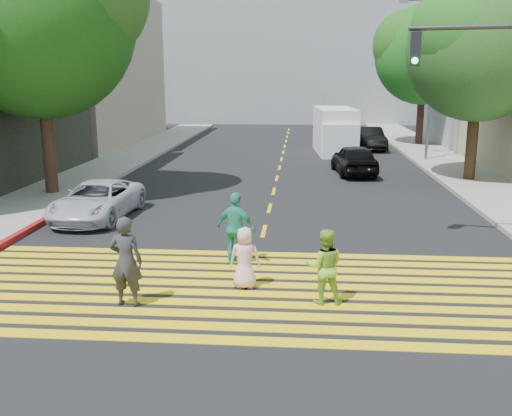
# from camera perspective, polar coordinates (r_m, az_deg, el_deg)

# --- Properties ---
(ground) EXTENTS (120.00, 120.00, 0.00)m
(ground) POSITION_cam_1_polar(r_m,az_deg,el_deg) (11.24, -1.22, -10.46)
(ground) COLOR black
(sidewalk_left) EXTENTS (3.00, 40.00, 0.15)m
(sidewalk_left) POSITION_cam_1_polar(r_m,az_deg,el_deg) (33.92, -11.93, 5.32)
(sidewalk_left) COLOR gray
(sidewalk_left) RESTS_ON ground
(sidewalk_right) EXTENTS (3.00, 60.00, 0.15)m
(sidewalk_right) POSITION_cam_1_polar(r_m,az_deg,el_deg) (26.70, 20.67, 2.71)
(sidewalk_right) COLOR gray
(sidewalk_right) RESTS_ON ground
(curb_red) EXTENTS (0.20, 8.00, 0.16)m
(curb_red) POSITION_cam_1_polar(r_m,az_deg,el_deg) (18.62, -20.91, -1.50)
(curb_red) COLOR maroon
(curb_red) RESTS_ON ground
(crosswalk) EXTENTS (13.40, 5.30, 0.01)m
(crosswalk) POSITION_cam_1_polar(r_m,az_deg,el_deg) (12.41, -0.63, -8.09)
(crosswalk) COLOR yellow
(crosswalk) RESTS_ON ground
(lane_line) EXTENTS (0.12, 34.40, 0.01)m
(lane_line) POSITION_cam_1_polar(r_m,az_deg,el_deg) (33.08, 2.66, 5.27)
(lane_line) COLOR yellow
(lane_line) RESTS_ON ground
(building_left_tan) EXTENTS (12.00, 16.00, 10.00)m
(building_left_tan) POSITION_cam_1_polar(r_m,az_deg,el_deg) (41.88, -20.05, 13.01)
(building_left_tan) COLOR tan
(building_left_tan) RESTS_ON ground
(building_right_grey) EXTENTS (10.00, 10.00, 10.00)m
(building_right_grey) POSITION_cam_1_polar(r_m,az_deg,el_deg) (42.61, 24.24, 12.65)
(building_right_grey) COLOR gray
(building_right_grey) RESTS_ON ground
(backdrop_block) EXTENTS (30.00, 8.00, 12.00)m
(backdrop_block) POSITION_cam_1_polar(r_m,az_deg,el_deg) (58.28, 3.59, 14.53)
(backdrop_block) COLOR gray
(backdrop_block) RESTS_ON ground
(tree_left) EXTENTS (8.00, 7.40, 10.00)m
(tree_left) POSITION_cam_1_polar(r_m,az_deg,el_deg) (22.92, -20.74, 17.91)
(tree_left) COLOR #472921
(tree_left) RESTS_ON ground
(tree_right_near) EXTENTS (7.81, 7.78, 8.73)m
(tree_right_near) POSITION_cam_1_polar(r_m,az_deg,el_deg) (26.12, 21.64, 15.31)
(tree_right_near) COLOR black
(tree_right_near) RESTS_ON ground
(tree_right_far) EXTENTS (7.24, 6.70, 9.07)m
(tree_right_far) POSITION_cam_1_polar(r_m,az_deg,el_deg) (39.05, 16.62, 14.96)
(tree_right_far) COLOR #3C2019
(tree_right_far) RESTS_ON ground
(pedestrian_man) EXTENTS (0.71, 0.50, 1.83)m
(pedestrian_man) POSITION_cam_1_polar(r_m,az_deg,el_deg) (11.58, -12.85, -5.22)
(pedestrian_man) COLOR #303132
(pedestrian_man) RESTS_ON ground
(pedestrian_woman) EXTENTS (0.77, 0.61, 1.55)m
(pedestrian_woman) POSITION_cam_1_polar(r_m,az_deg,el_deg) (11.52, 6.87, -5.84)
(pedestrian_woman) COLOR #8BC235
(pedestrian_woman) RESTS_ON ground
(pedestrian_child) EXTENTS (0.67, 0.44, 1.35)m
(pedestrian_child) POSITION_cam_1_polar(r_m,az_deg,el_deg) (12.29, -1.12, -5.00)
(pedestrian_child) COLOR #F6BBCC
(pedestrian_child) RESTS_ON ground
(pedestrian_extra) EXTENTS (1.12, 0.79, 1.77)m
(pedestrian_extra) POSITION_cam_1_polar(r_m,az_deg,el_deg) (13.81, -2.00, -2.06)
(pedestrian_extra) COLOR teal
(pedestrian_extra) RESTS_ON ground
(white_sedan) EXTENTS (2.22, 4.38, 1.19)m
(white_sedan) POSITION_cam_1_polar(r_m,az_deg,el_deg) (18.96, -15.59, 0.74)
(white_sedan) COLOR silver
(white_sedan) RESTS_ON ground
(dark_car_near) EXTENTS (2.11, 4.31, 1.42)m
(dark_car_near) POSITION_cam_1_polar(r_m,az_deg,el_deg) (26.95, 9.79, 4.82)
(dark_car_near) COLOR black
(dark_car_near) RESTS_ON ground
(silver_car) EXTENTS (2.19, 4.56, 1.28)m
(silver_car) POSITION_cam_1_polar(r_m,az_deg,el_deg) (39.75, 8.04, 7.39)
(silver_car) COLOR gray
(silver_car) RESTS_ON ground
(dark_car_parked) EXTENTS (1.82, 4.30, 1.38)m
(dark_car_parked) POSITION_cam_1_polar(r_m,az_deg,el_deg) (36.42, 11.28, 6.84)
(dark_car_parked) COLOR black
(dark_car_parked) RESTS_ON ground
(white_van) EXTENTS (2.48, 5.73, 2.64)m
(white_van) POSITION_cam_1_polar(r_m,az_deg,el_deg) (34.28, 7.95, 7.53)
(white_van) COLOR white
(white_van) RESTS_ON ground
(street_lamp) EXTENTS (1.91, 0.50, 8.47)m
(street_lamp) POSITION_cam_1_polar(r_m,az_deg,el_deg) (31.77, 16.84, 13.20)
(street_lamp) COLOR slate
(street_lamp) RESTS_ON ground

